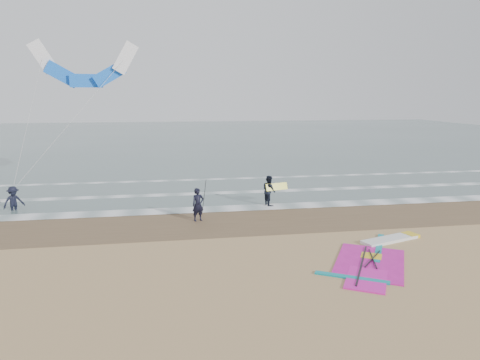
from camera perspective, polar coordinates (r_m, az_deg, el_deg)
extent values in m
plane|color=tan|center=(15.34, 3.83, -11.68)|extent=(120.00, 120.00, 0.00)
cube|color=#47605E|center=(62.13, -6.28, 5.61)|extent=(120.00, 80.00, 0.02)
cube|color=brown|center=(20.89, 0.09, -5.38)|extent=(120.00, 5.00, 0.01)
cube|color=white|center=(22.98, -0.81, -3.77)|extent=(120.00, 1.20, 0.02)
cube|color=white|center=(26.63, -2.02, -1.69)|extent=(120.00, 0.70, 0.02)
cube|color=white|center=(31.01, -3.08, 0.14)|extent=(120.00, 0.50, 0.01)
cube|color=white|center=(19.06, 19.31, -7.49)|extent=(2.71, 1.44, 0.13)
cube|color=yellow|center=(19.92, 21.77, -6.83)|extent=(0.65, 0.75, 0.14)
cube|color=#DB1BA3|center=(16.47, 16.93, -10.45)|extent=(3.70, 4.09, 0.04)
cube|color=#DB1BA3|center=(15.00, 16.49, -12.59)|extent=(2.05, 2.28, 0.05)
cube|color=#0C8C99|center=(18.07, 18.05, -8.55)|extent=(1.89, 3.04, 0.05)
cube|color=#0C8C99|center=(15.01, 14.65, -12.47)|extent=(2.22, 1.41, 0.05)
cube|color=yellow|center=(17.04, 17.11, -9.70)|extent=(0.96, 0.92, 0.05)
cylinder|color=black|center=(16.11, 15.90, -10.77)|extent=(1.95, 3.32, 0.06)
cylinder|color=black|center=(16.72, 17.28, -9.95)|extent=(1.30, 1.44, 0.04)
cylinder|color=black|center=(16.72, 17.28, -9.95)|extent=(0.63, 1.82, 0.04)
imported|color=black|center=(20.68, -5.62, -3.29)|extent=(0.68, 0.56, 1.61)
imported|color=black|center=(23.54, 3.90, -1.41)|extent=(0.81, 0.94, 1.68)
imported|color=black|center=(25.37, -28.01, -1.82)|extent=(1.22, 1.15, 1.66)
cylinder|color=black|center=(20.61, -4.81, -2.25)|extent=(0.17, 0.86, 1.82)
cube|color=yellow|center=(23.49, 4.91, -0.90)|extent=(1.30, 0.51, 0.39)
cube|color=white|center=(28.27, -24.82, 14.70)|extent=(1.60, 0.49, 2.03)
cube|color=blue|center=(27.98, -22.66, 12.88)|extent=(1.99, 0.59, 1.63)
cube|color=blue|center=(27.70, -19.82, 12.35)|extent=(1.86, 0.56, 0.79)
cube|color=blue|center=(27.51, -17.03, 13.28)|extent=(1.99, 0.59, 1.63)
cube|color=white|center=(27.46, -15.04, 15.46)|extent=(1.60, 0.49, 2.03)
cylinder|color=beige|center=(26.53, -26.38, 7.17)|extent=(1.08, 3.83, 7.11)
cylinder|color=beige|center=(25.94, -21.41, 7.49)|extent=(5.75, 3.83, 7.11)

